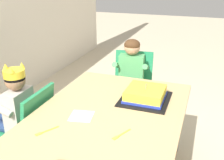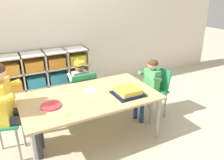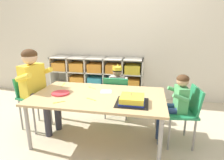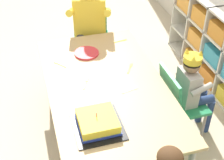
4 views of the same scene
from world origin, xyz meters
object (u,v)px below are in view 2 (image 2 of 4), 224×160
(activity_table, at_px, (90,99))
(child_with_crown, at_px, (79,79))
(classroom_chair_adult_side, at_px, (0,121))
(classroom_chair_guest_side, at_px, (154,88))
(paper_plate_stack, at_px, (51,106))
(fork_near_child_seat, at_px, (32,96))
(birthday_cake_on_tray, at_px, (128,92))
(adult_helper_seated, at_px, (8,101))
(fork_at_table_front_edge, at_px, (70,90))
(guest_at_table_side, at_px, (149,82))
(fork_by_napkin, at_px, (67,116))
(classroom_chair_blue, at_px, (83,90))
(fork_scattered_mid_table, at_px, (90,102))

(activity_table, relative_size, child_with_crown, 1.89)
(classroom_chair_adult_side, distance_m, classroom_chair_guest_side, 1.94)
(paper_plate_stack, bearing_deg, fork_near_child_seat, 110.04)
(paper_plate_stack, bearing_deg, birthday_cake_on_tray, -7.72)
(child_with_crown, relative_size, adult_helper_seated, 0.76)
(fork_at_table_front_edge, bearing_deg, birthday_cake_on_tray, -5.24)
(activity_table, bearing_deg, classroom_chair_adult_side, 173.96)
(adult_helper_seated, distance_m, paper_plate_stack, 0.42)
(classroom_chair_guest_side, distance_m, guest_at_table_side, 0.16)
(fork_by_napkin, bearing_deg, classroom_chair_blue, 23.75)
(classroom_chair_adult_side, relative_size, fork_near_child_seat, 5.40)
(child_with_crown, bearing_deg, fork_near_child_seat, 27.23)
(activity_table, relative_size, fork_scattered_mid_table, 12.09)
(activity_table, xyz_separation_m, birthday_cake_on_tray, (0.41, -0.17, 0.08))
(child_with_crown, bearing_deg, adult_helper_seated, 31.44)
(classroom_chair_blue, height_order, adult_helper_seated, adult_helper_seated)
(fork_scattered_mid_table, bearing_deg, classroom_chair_adult_side, -170.70)
(paper_plate_stack, bearing_deg, classroom_chair_adult_side, 163.22)
(classroom_chair_blue, relative_size, birthday_cake_on_tray, 1.91)
(birthday_cake_on_tray, distance_m, fork_scattered_mid_table, 0.46)
(adult_helper_seated, height_order, fork_scattered_mid_table, adult_helper_seated)
(classroom_chair_blue, height_order, child_with_crown, child_with_crown)
(birthday_cake_on_tray, relative_size, fork_at_table_front_edge, 2.69)
(adult_helper_seated, bearing_deg, classroom_chair_guest_side, -73.53)
(fork_at_table_front_edge, relative_size, fork_by_napkin, 1.16)
(child_with_crown, distance_m, fork_by_napkin, 1.08)
(fork_by_napkin, bearing_deg, birthday_cake_on_tray, -27.52)
(fork_at_table_front_edge, bearing_deg, adult_helper_seated, -135.03)
(fork_scattered_mid_table, bearing_deg, fork_at_table_front_edge, 129.48)
(child_with_crown, bearing_deg, classroom_chair_blue, 89.92)
(classroom_chair_adult_side, xyz_separation_m, guest_at_table_side, (1.83, -0.03, 0.09))
(fork_at_table_front_edge, bearing_deg, fork_near_child_seat, -157.15)
(guest_at_table_side, xyz_separation_m, fork_scattered_mid_table, (-0.93, -0.22, 0.03))
(guest_at_table_side, height_order, fork_by_napkin, guest_at_table_side)
(guest_at_table_side, relative_size, fork_near_child_seat, 6.43)
(classroom_chair_blue, xyz_separation_m, child_with_crown, (-0.00, 0.11, 0.12))
(classroom_chair_blue, height_order, fork_near_child_seat, classroom_chair_blue)
(classroom_chair_guest_side, relative_size, fork_scattered_mid_table, 5.43)
(activity_table, relative_size, adult_helper_seated, 1.43)
(activity_table, distance_m, fork_by_napkin, 0.47)
(classroom_chair_guest_side, xyz_separation_m, guest_at_table_side, (-0.11, -0.01, 0.11))
(classroom_chair_guest_side, xyz_separation_m, fork_at_table_front_edge, (-1.14, 0.16, 0.14))
(activity_table, height_order, child_with_crown, child_with_crown)
(fork_scattered_mid_table, xyz_separation_m, fork_near_child_seat, (-0.53, 0.45, 0.00))
(guest_at_table_side, bearing_deg, adult_helper_seated, -97.17)
(fork_scattered_mid_table, height_order, fork_near_child_seat, same)
(activity_table, distance_m, adult_helper_seated, 0.86)
(adult_helper_seated, bearing_deg, classroom_chair_adult_side, 90.00)
(paper_plate_stack, xyz_separation_m, fork_scattered_mid_table, (0.40, -0.09, -0.01))
(child_with_crown, height_order, classroom_chair_guest_side, child_with_crown)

